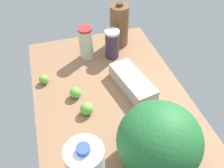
% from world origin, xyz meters
% --- Properties ---
extents(countertop, '(1.20, 0.76, 0.03)m').
position_xyz_m(countertop, '(0.00, 0.00, 0.01)').
color(countertop, '#8C6345').
rests_on(countertop, ground).
extents(egg_carton, '(0.32, 0.18, 0.07)m').
position_xyz_m(egg_carton, '(-0.04, 0.12, 0.07)').
color(egg_carton, '#C0B2AB').
rests_on(egg_carton, countertop).
extents(chocolate_milk_jug, '(0.11, 0.11, 0.27)m').
position_xyz_m(chocolate_milk_jug, '(-0.46, 0.18, 0.16)').
color(chocolate_milk_jug, brown).
rests_on(chocolate_milk_jug, countertop).
extents(tumbler_cup, '(0.08, 0.08, 0.20)m').
position_xyz_m(tumbler_cup, '(-0.37, -0.05, 0.13)').
color(tumbler_cup, beige).
rests_on(tumbler_cup, countertop).
extents(watermelon, '(0.32, 0.32, 0.28)m').
position_xyz_m(watermelon, '(0.38, 0.07, 0.17)').
color(watermelon, '#226630').
rests_on(watermelon, countertop).
extents(shaker_bottle, '(0.08, 0.08, 0.17)m').
position_xyz_m(shaker_bottle, '(-0.34, 0.10, 0.12)').
color(shaker_bottle, '#382A43').
rests_on(shaker_bottle, countertop).
extents(lime_near_front, '(0.06, 0.06, 0.06)m').
position_xyz_m(lime_near_front, '(0.06, -0.14, 0.06)').
color(lime_near_front, '#65AF3D').
rests_on(lime_near_front, countertop).
extents(lime_loose, '(0.05, 0.05, 0.05)m').
position_xyz_m(lime_loose, '(-0.21, -0.31, 0.06)').
color(lime_loose, '#6EAE3E').
rests_on(lime_loose, countertop).
extents(lime_by_jug, '(0.06, 0.06, 0.06)m').
position_xyz_m(lime_by_jug, '(-0.06, -0.17, 0.06)').
color(lime_by_jug, '#5FBA3F').
rests_on(lime_by_jug, countertop).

